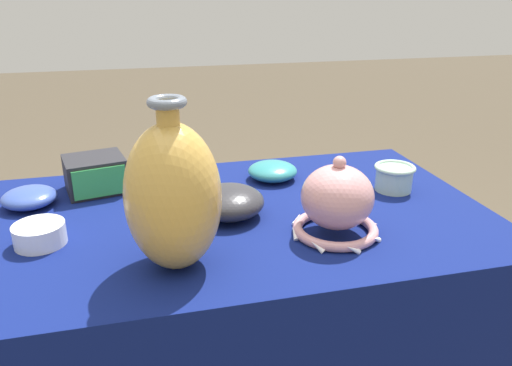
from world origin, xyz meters
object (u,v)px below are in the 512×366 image
Objects in this scene: pot_squat_porcelain at (40,234)px; bowl_shallow_teal at (273,171)px; vase_dome_bell at (337,203)px; cup_wide_celadon at (394,177)px; bowl_shallow_charcoal at (229,202)px; mosaic_tile_box at (95,174)px; bowl_shallow_cobalt at (29,197)px; vase_tall_bulbous at (173,196)px.

bowl_shallow_teal reaches higher than pot_squat_porcelain.
cup_wide_celadon is (0.25, 0.20, -0.04)m from vase_dome_bell.
bowl_shallow_charcoal is 0.42m from pot_squat_porcelain.
pot_squat_porcelain is (-0.10, -0.28, -0.02)m from mosaic_tile_box.
mosaic_tile_box is 1.33× the size of bowl_shallow_cobalt.
vase_tall_bulbous is at bearing -127.15° from bowl_shallow_teal.
cup_wide_celadon is (0.77, -0.19, -0.01)m from mosaic_tile_box.
pot_squat_porcelain is 0.78× the size of bowl_shallow_teal.
mosaic_tile_box is (-0.52, 0.39, -0.03)m from vase_dome_bell.
bowl_shallow_teal is (-0.05, 0.35, -0.05)m from vase_dome_bell.
bowl_shallow_teal is (-0.29, 0.15, -0.01)m from cup_wide_celadon.
mosaic_tile_box is 0.17m from bowl_shallow_cobalt.
bowl_shallow_teal is at bearing 97.28° from vase_dome_bell.
bowl_shallow_teal is at bearing 52.85° from vase_tall_bulbous.
vase_dome_bell is 1.45× the size of bowl_shallow_teal.
pot_squat_porcelain is at bearing -174.39° from bowl_shallow_charcoal.
vase_tall_bulbous is 1.66× the size of vase_dome_bell.
bowl_shallow_teal is (0.17, 0.21, -0.01)m from bowl_shallow_charcoal.
mosaic_tile_box is 1.26× the size of bowl_shallow_teal.
vase_tall_bulbous reaches higher than pot_squat_porcelain.
vase_dome_bell is 0.32m from cup_wide_celadon.
cup_wide_celadon reaches higher than bowl_shallow_teal.
cup_wide_celadon is at bearing 38.78° from vase_dome_bell.
vase_tall_bulbous is at bearing -125.77° from bowl_shallow_charcoal.
mosaic_tile_box is at bearing 70.16° from pot_squat_porcelain.
bowl_shallow_cobalt is (-0.33, 0.37, -0.12)m from vase_tall_bulbous.
cup_wide_celadon is (0.87, 0.09, 0.01)m from pot_squat_porcelain.
vase_dome_bell is at bearing -9.45° from pot_squat_porcelain.
mosaic_tile_box is at bearing 111.51° from vase_tall_bulbous.
pot_squat_porcelain is 0.63m from bowl_shallow_teal.
cup_wide_celadon is at bearing -27.93° from bowl_shallow_teal.
bowl_shallow_teal is (0.31, 0.40, -0.12)m from vase_tall_bulbous.
mosaic_tile_box is at bearing 23.14° from bowl_shallow_cobalt.
bowl_shallow_charcoal is at bearing 5.61° from pot_squat_porcelain.
bowl_shallow_teal is at bearing 51.61° from bowl_shallow_charcoal.
bowl_shallow_teal is at bearing 3.14° from bowl_shallow_cobalt.
vase_tall_bulbous is 3.08× the size of cup_wide_celadon.
bowl_shallow_charcoal is at bearing 145.47° from vase_dome_bell.
bowl_shallow_charcoal is 0.46m from cup_wide_celadon.
mosaic_tile_box reaches higher than pot_squat_porcelain.
mosaic_tile_box is 1.60× the size of cup_wide_celadon.
cup_wide_celadon is at bearing -25.67° from mosaic_tile_box.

